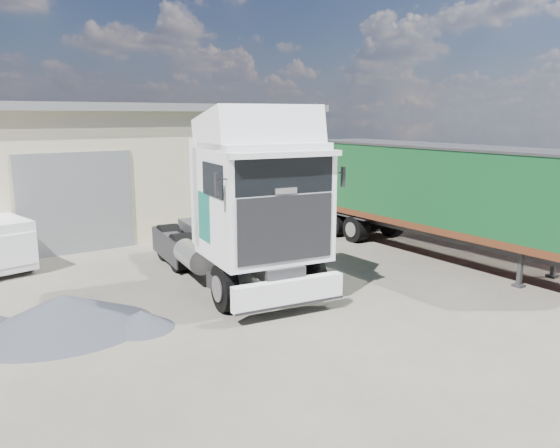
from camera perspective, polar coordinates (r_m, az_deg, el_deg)
ground at (r=12.95m, az=0.99°, el=-10.71°), size 120.00×120.00×0.00m
brick_boundary_wall at (r=24.60m, az=14.49°, el=2.52°), size 0.35×26.00×2.50m
tractor_unit at (r=15.14m, az=-3.41°, el=1.01°), size 3.98×7.98×5.12m
box_trailer at (r=19.63m, az=16.37°, el=3.52°), size 2.81×11.68×3.86m
gravel_heap at (r=13.60m, az=-22.00°, el=-8.69°), size 4.78×4.29×0.85m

